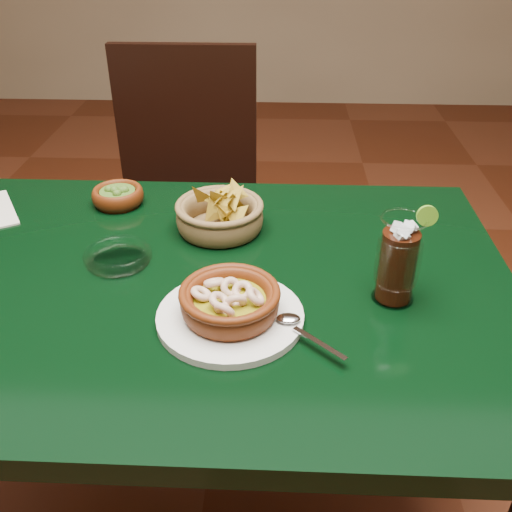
{
  "coord_description": "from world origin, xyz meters",
  "views": [
    {
      "loc": [
        0.18,
        -0.84,
        1.32
      ],
      "look_at": [
        0.14,
        -0.02,
        0.81
      ],
      "focal_mm": 40.0,
      "sensor_mm": 36.0,
      "label": 1
    }
  ],
  "objects_px": {
    "dining_table": "(182,320)",
    "shrimp_plate": "(230,305)",
    "cola_drink": "(398,260)",
    "chip_basket": "(220,215)",
    "dining_chair": "(185,203)"
  },
  "relations": [
    {
      "from": "shrimp_plate",
      "to": "chip_basket",
      "type": "xyz_separation_m",
      "value": [
        -0.04,
        0.29,
        0.0
      ]
    },
    {
      "from": "cola_drink",
      "to": "dining_table",
      "type": "bearing_deg",
      "value": 172.67
    },
    {
      "from": "dining_chair",
      "to": "shrimp_plate",
      "type": "relative_size",
      "value": 3.3
    },
    {
      "from": "shrimp_plate",
      "to": "cola_drink",
      "type": "distance_m",
      "value": 0.28
    },
    {
      "from": "shrimp_plate",
      "to": "cola_drink",
      "type": "relative_size",
      "value": 1.69
    },
    {
      "from": "dining_table",
      "to": "cola_drink",
      "type": "relative_size",
      "value": 6.87
    },
    {
      "from": "chip_basket",
      "to": "cola_drink",
      "type": "distance_m",
      "value": 0.39
    },
    {
      "from": "cola_drink",
      "to": "dining_chair",
      "type": "bearing_deg",
      "value": 122.39
    },
    {
      "from": "dining_table",
      "to": "shrimp_plate",
      "type": "height_order",
      "value": "shrimp_plate"
    },
    {
      "from": "cola_drink",
      "to": "chip_basket",
      "type": "bearing_deg",
      "value": 144.63
    },
    {
      "from": "dining_table",
      "to": "shrimp_plate",
      "type": "relative_size",
      "value": 4.06
    },
    {
      "from": "dining_table",
      "to": "cola_drink",
      "type": "height_order",
      "value": "cola_drink"
    },
    {
      "from": "dining_table",
      "to": "cola_drink",
      "type": "distance_m",
      "value": 0.41
    },
    {
      "from": "chip_basket",
      "to": "shrimp_plate",
      "type": "bearing_deg",
      "value": -81.35
    },
    {
      "from": "shrimp_plate",
      "to": "dining_chair",
      "type": "bearing_deg",
      "value": 104.47
    }
  ]
}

